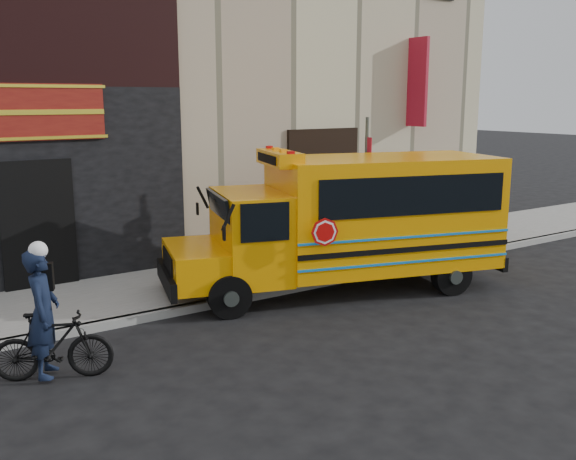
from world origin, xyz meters
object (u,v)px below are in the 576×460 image
(school_bus, at_px, (353,218))
(sign_pole, at_px, (366,188))
(bicycle, at_px, (53,346))
(cyclist, at_px, (43,316))

(school_bus, relative_size, sign_pole, 2.06)
(school_bus, bearing_deg, bicycle, -170.55)
(cyclist, bearing_deg, school_bus, -58.63)
(school_bus, xyz_separation_m, sign_pole, (1.18, 0.99, 0.41))
(school_bus, bearing_deg, sign_pole, 40.20)
(school_bus, bearing_deg, cyclist, -171.46)
(sign_pole, distance_m, cyclist, 7.87)
(school_bus, distance_m, bicycle, 6.47)
(school_bus, xyz_separation_m, cyclist, (-6.38, -0.96, -0.59))
(school_bus, distance_m, sign_pole, 1.59)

